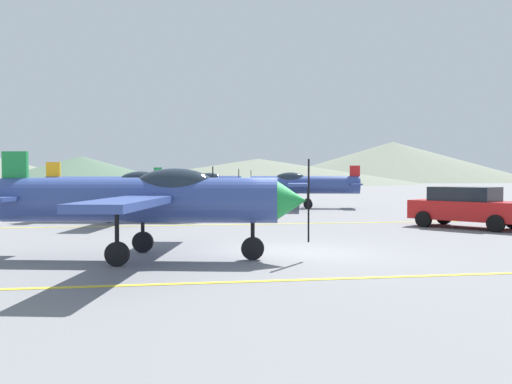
{
  "coord_description": "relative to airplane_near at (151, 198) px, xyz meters",
  "views": [
    {
      "loc": [
        -3.34,
        -14.01,
        2.09
      ],
      "look_at": [
        1.22,
        14.0,
        1.2
      ],
      "focal_mm": 38.17,
      "sensor_mm": 36.0,
      "label": 1
    }
  ],
  "objects": [
    {
      "name": "hill_centerright",
      "position": [
        23.28,
        122.98,
        1.6
      ],
      "size": [
        80.93,
        80.93,
        6.22
      ],
      "primitive_type": "cone",
      "color": "slate",
      "rests_on": "ground_plane"
    },
    {
      "name": "car_sedan",
      "position": [
        12.09,
        6.11,
        -0.67
      ],
      "size": [
        3.99,
        4.53,
        1.62
      ],
      "color": "red",
      "rests_on": "ground_plane"
    },
    {
      "name": "hill_centerleft",
      "position": [
        -23.97,
        148.03,
        2.26
      ],
      "size": [
        53.43,
        53.43,
        7.53
      ],
      "primitive_type": "cone",
      "color": "#4C6651",
      "rests_on": "ground_plane"
    },
    {
      "name": "apron_line_far",
      "position": [
        3.76,
        8.94,
        -1.5
      ],
      "size": [
        80.0,
        0.16,
        0.01
      ],
      "primitive_type": "cube",
      "color": "yellow",
      "rests_on": "ground_plane"
    },
    {
      "name": "airplane_back",
      "position": [
        3.01,
        28.88,
        0.0
      ],
      "size": [
        7.85,
        8.91,
        2.68
      ],
      "color": "#33478C",
      "rests_on": "ground_plane"
    },
    {
      "name": "ground_plane",
      "position": [
        3.76,
        0.32,
        -1.51
      ],
      "size": [
        400.0,
        400.0,
        0.0
      ],
      "primitive_type": "plane",
      "color": "slate"
    },
    {
      "name": "airplane_near",
      "position": [
        0.0,
        0.0,
        0.0
      ],
      "size": [
        7.85,
        8.94,
        2.68
      ],
      "color": "#33478C",
      "rests_on": "ground_plane"
    },
    {
      "name": "airplane_mid",
      "position": [
        -1.38,
        11.63,
        0.0
      ],
      "size": [
        7.85,
        8.94,
        2.68
      ],
      "color": "#33478C",
      "rests_on": "ground_plane"
    },
    {
      "name": "hill_right",
      "position": [
        73.94,
        156.59,
        4.99
      ],
      "size": [
        88.3,
        88.3,
        13.01
      ],
      "primitive_type": "cone",
      "color": "slate",
      "rests_on": "ground_plane"
    },
    {
      "name": "apron_line_near",
      "position": [
        3.76,
        -3.24,
        -1.5
      ],
      "size": [
        80.0,
        0.16,
        0.01
      ],
      "primitive_type": "cube",
      "color": "yellow",
      "rests_on": "ground_plane"
    },
    {
      "name": "airplane_far",
      "position": [
        8.7,
        19.84,
        0.0
      ],
      "size": [
        7.85,
        8.91,
        2.68
      ],
      "color": "#33478C",
      "rests_on": "ground_plane"
    }
  ]
}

